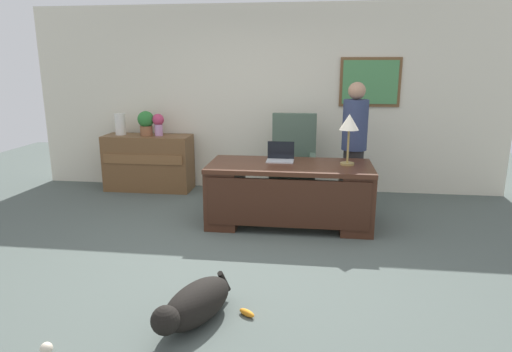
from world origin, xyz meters
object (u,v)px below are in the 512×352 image
Objects in this scene: dog_lying at (194,305)px; vase_with_flowers at (158,123)px; armchair at (293,165)px; credenza at (149,163)px; dog_toy_bone at (247,313)px; desk at (289,192)px; laptop at (280,156)px; potted_plant at (146,122)px; desk_lamp at (349,125)px; dog_toy_ball at (46,348)px; vase_empty at (120,124)px; person_standing at (354,145)px.

vase_with_flowers is at bearing 112.68° from dog_lying.
armchair reaches higher than dog_lying.
credenza is 3.90m from dog_toy_bone.
desk is 5.88× the size of vase_with_flowers.
potted_plant is at bearing 152.26° from laptop.
desk_lamp is 1.62× the size of potted_plant.
armchair is (-0.00, 0.94, 0.12)m from desk.
potted_plant reaches higher than dog_toy_ball.
dog_toy_bone is (2.41, -3.32, -0.96)m from vase_empty.
dog_lying is (-0.56, -2.19, -0.25)m from desk.
desk is at bearing -57.41° from laptop.
desk is 0.45m from laptop.
potted_plant is (-0.19, 0.00, 0.01)m from vase_with_flowers.
credenza is 3.59× the size of potted_plant.
potted_plant reaches higher than vase_empty.
desk is 3.25× the size of desk_lamp.
armchair is 1.27m from desk_lamp.
dog_lying is 3.86m from vase_with_flowers.
laptop is 3.23m from dog_toy_ball.
laptop is (2.07, -1.09, 0.37)m from credenza.
dog_toy_bone is at bearing 22.55° from dog_lying.
person_standing is at bearing 65.42° from dog_lying.
dog_toy_ball is at bearing -114.68° from laptop.
desk_lamp reaches higher than vase_with_flowers.
dog_lying is 3.94m from potted_plant.
dog_lying is at bearing -118.17° from desk_lamp.
credenza reaches higher than dog_toy_bone.
vase_with_flowers is at bearing 149.95° from laptop.
desk is at bearing 75.62° from dog_lying.
laptop reaches higher than dog_toy_ball.
vase_empty reaches higher than dog_toy_bone.
dog_toy_bone is (1.24, 0.62, -0.02)m from dog_toy_ball.
laptop reaches higher than credenza.
desk is 23.31× the size of dog_toy_ball.
desk_lamp is at bearing -7.94° from laptop.
vase_with_flowers reaches higher than dog_toy_bone.
vase_empty reaches higher than laptop.
vase_with_flowers is at bearing 155.76° from desk_lamp.
laptop is 0.89× the size of potted_plant.
dog_lying is 5.58× the size of dog_toy_bone.
vase_empty is (-3.39, 0.54, 0.14)m from person_standing.
person_standing reaches higher than laptop.
potted_plant is (-2.20, 0.35, 0.50)m from armchair.
potted_plant reaches higher than vase_with_flowers.
credenza is 15.91× the size of dog_toy_ball.
desk is 2.63m from potted_plant.
credenza is at bearing 169.76° from person_standing.
desk is at bearing -26.30° from vase_empty.
desk is at bearing 61.65° from dog_toy_ball.
potted_plant reaches higher than dog_toy_bone.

